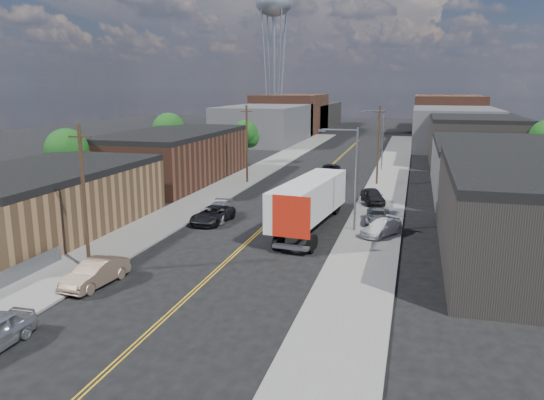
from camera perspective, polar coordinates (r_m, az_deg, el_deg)
The scene contains 31 objects.
ground at distance 81.70m, azimuth 6.06°, elevation 3.41°, with size 260.00×260.00×0.00m, color black.
centerline at distance 67.14m, azimuth 4.00°, elevation 1.53°, with size 0.32×120.00×0.01m, color gold.
sidewalk_left at distance 69.56m, azimuth -3.70°, elevation 1.97°, with size 5.00×140.00×0.15m, color slate.
sidewalk_right at distance 65.99m, azimuth 12.11°, elevation 1.15°, with size 5.00×140.00×0.15m, color slate.
warehouse_tan at distance 49.62m, azimuth -23.48°, elevation -0.01°, with size 12.00×22.00×5.60m.
warehouse_brown at distance 71.35m, azimuth -10.50°, elevation 4.67°, with size 12.00×26.00×6.60m.
industrial_right_b at distance 67.05m, azimuth 23.01°, elevation 3.20°, with size 14.00×24.00×6.10m.
industrial_right_c at distance 92.61m, azimuth 20.99°, elevation 6.08°, with size 14.00×22.00×7.60m.
skyline_left_a at distance 119.61m, azimuth -0.74°, elevation 8.19°, with size 16.00×30.00×8.00m, color #3B3B3D.
skyline_right_a at distance 115.27m, azimuth 18.93°, elevation 7.39°, with size 16.00×30.00×8.00m, color #3B3B3D.
skyline_left_b at distance 143.71m, azimuth 2.03°, elevation 9.27°, with size 16.00×26.00×10.00m, color #4B291E.
skyline_right_b at distance 140.12m, azimuth 18.36°, elevation 8.58°, with size 16.00×26.00×10.00m, color #4B291E.
skyline_left_c at distance 163.30m, azimuth 3.65°, elevation 9.08°, with size 16.00×40.00×7.00m, color black.
skyline_right_c at distance 160.15m, azimuth 17.97°, elevation 8.45°, with size 16.00×40.00×7.00m, color black.
water_tower at distance 135.53m, azimuth 0.22°, elevation 19.96°, with size 9.00×9.00×36.90m.
streetlight_near at distance 45.59m, azimuth 8.55°, elevation 3.11°, with size 3.39×0.25×9.00m.
streetlight_far at distance 80.22m, azimuth 11.55°, elevation 6.90°, with size 3.39×0.25×9.00m.
utility_pole_left_near at distance 37.09m, azimuth -19.55°, elevation 0.15°, with size 1.60×0.26×10.00m.
utility_pole_left_far at distance 68.43m, azimuth -2.73°, elevation 6.09°, with size 1.60×0.26×10.00m.
utility_pole_right at distance 68.28m, azimuth 11.36°, elevation 5.85°, with size 1.60×0.26×10.00m.
tree_left_near at distance 62.22m, azimuth -21.13°, elevation 4.70°, with size 4.85×4.76×7.91m.
tree_left_mid at distance 83.54m, azimuth -11.00°, elevation 7.23°, with size 5.10×5.04×8.37m.
tree_left_far at distance 86.34m, azimuth -2.89°, elevation 6.99°, with size 4.35×4.20×6.97m.
semi_truck at distance 47.35m, azimuth 4.43°, elevation 0.17°, with size 4.50×17.59×4.54m.
car_left_b at distance 35.65m, azimuth -18.47°, elevation -7.47°, with size 1.74×4.99×1.64m, color #77604E.
car_left_c at distance 49.18m, azimuth -6.41°, elevation -1.59°, with size 2.52×5.47×1.52m, color black.
car_left_d at distance 50.43m, azimuth -5.84°, elevation -1.23°, with size 2.15×5.28×1.53m, color #ABAEB0.
car_right_lot_a at distance 49.23m, azimuth 11.28°, elevation -1.71°, with size 2.11×4.57×1.27m, color #949799.
car_right_lot_b at distance 45.32m, azimuth 11.68°, elevation -2.91°, with size 1.85×4.55×1.32m, color white.
car_right_lot_c at distance 57.24m, azimuth 10.78°, elevation 0.43°, with size 1.89×4.70×1.60m, color black.
car_ahead_truck at distance 74.60m, azimuth 6.35°, elevation 3.18°, with size 2.64×5.73×1.59m, color black.
Camera 1 is at (12.74, -19.73, 12.46)m, focal length 35.00 mm.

